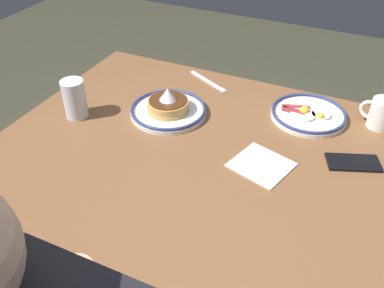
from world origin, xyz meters
The scene contains 8 objects.
dining_table centered at (0.00, 0.00, 0.64)m, with size 1.30×0.96×0.73m.
plate_near_main centered at (-0.19, -0.31, 0.74)m, with size 0.24×0.24×0.04m.
plate_center_pancakes centered at (0.23, -0.14, 0.75)m, with size 0.25×0.25×0.09m.
coffee_mug centered at (-0.40, -0.36, 0.78)m, with size 0.11×0.08×0.09m.
drinking_glass centered at (0.49, -0.01, 0.79)m, with size 0.07×0.07×0.13m.
cell_phone centered at (-0.36, -0.13, 0.74)m, with size 0.14×0.07×0.01m, color black.
paper_napkin centered at (-0.13, -0.02, 0.73)m, with size 0.15×0.14×0.00m, color white.
fork_near centered at (0.19, -0.39, 0.73)m, with size 0.18×0.11×0.01m.
Camera 1 is at (-0.33, 0.87, 1.48)m, focal length 39.32 mm.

